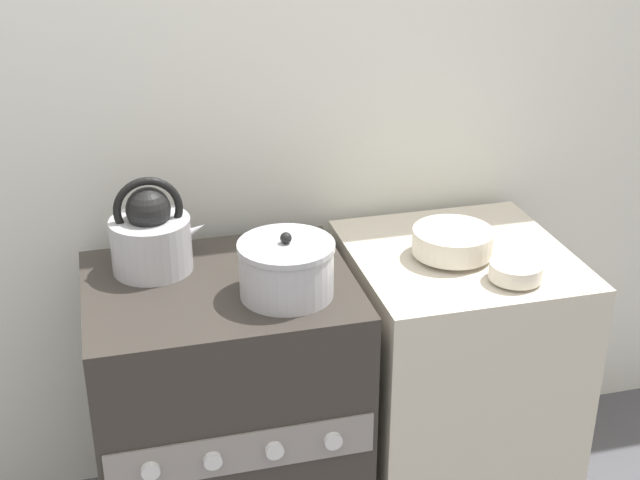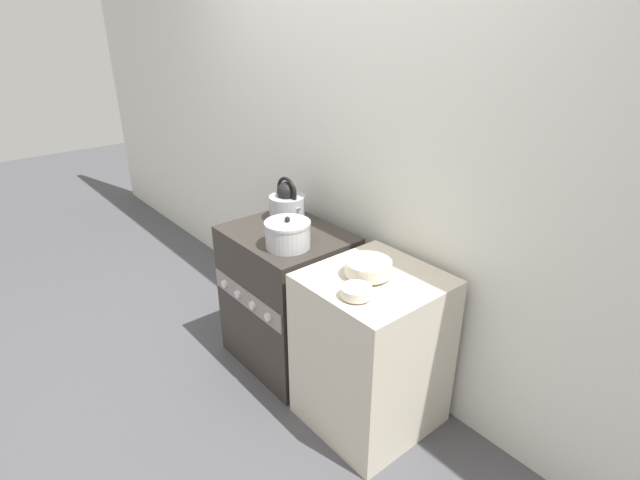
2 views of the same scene
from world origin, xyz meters
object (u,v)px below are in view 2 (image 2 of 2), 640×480
(kettle, at_px, (287,204))
(small_ceramic_bowl, at_px, (356,292))
(stove, at_px, (288,298))
(cooking_pot, at_px, (288,234))
(enamel_bowl, at_px, (368,268))

(kettle, bearing_deg, small_ceramic_bowl, -17.95)
(stove, bearing_deg, kettle, 140.94)
(cooking_pot, bearing_deg, enamel_bowl, 12.53)
(cooking_pot, relative_size, small_ceramic_bowl, 1.76)
(stove, xyz_separation_m, small_ceramic_bowl, (0.73, -0.16, 0.43))
(kettle, relative_size, enamel_bowl, 1.18)
(cooking_pot, height_order, small_ceramic_bowl, cooking_pot)
(stove, distance_m, kettle, 0.54)
(cooking_pot, xyz_separation_m, small_ceramic_bowl, (0.57, -0.06, -0.05))
(stove, relative_size, cooking_pot, 3.51)
(stove, distance_m, small_ceramic_bowl, 0.86)
(stove, bearing_deg, small_ceramic_bowl, -12.61)
(kettle, bearing_deg, enamel_bowl, -8.34)
(small_ceramic_bowl, bearing_deg, kettle, 162.05)
(cooking_pot, distance_m, enamel_bowl, 0.49)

